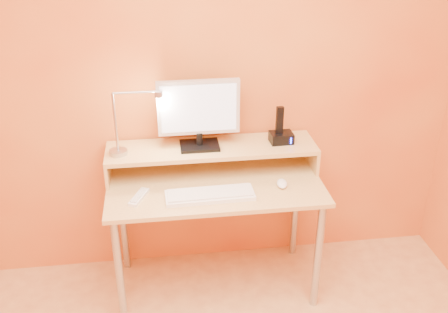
{
  "coord_description": "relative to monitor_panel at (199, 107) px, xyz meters",
  "views": [
    {
      "loc": [
        -0.29,
        -1.31,
        2.16
      ],
      "look_at": [
        0.04,
        1.13,
        0.91
      ],
      "focal_mm": 41.42,
      "sensor_mm": 36.0,
      "label": 1
    }
  ],
  "objects": [
    {
      "name": "phone_dock",
      "position": [
        0.47,
        -0.01,
        -0.21
      ],
      "size": [
        0.13,
        0.11,
        0.06
      ],
      "primitive_type": "cube",
      "rotation": [
        0.0,
        0.0,
        0.05
      ],
      "color": "black",
      "rests_on": "desk_shelf"
    },
    {
      "name": "monitor_back",
      "position": [
        0.0,
        0.02,
        0.0
      ],
      "size": [
        0.41,
        0.01,
        0.26
      ],
      "primitive_type": "cube",
      "rotation": [
        0.0,
        0.0,
        -0.0
      ],
      "color": "black",
      "rests_on": "monitor_panel"
    },
    {
      "name": "lamp_post",
      "position": [
        -0.45,
        -0.04,
        -0.05
      ],
      "size": [
        0.01,
        0.01,
        0.33
      ],
      "primitive_type": "cylinder",
      "color": "#A9A9AE",
      "rests_on": "lamp_base"
    },
    {
      "name": "monitor_neck",
      "position": [
        0.0,
        -0.01,
        -0.19
      ],
      "size": [
        0.04,
        0.04,
        0.07
      ],
      "primitive_type": "cylinder",
      "color": "black",
      "rests_on": "monitor_foot"
    },
    {
      "name": "desk_leg_br",
      "position": [
        0.62,
        0.09,
        -0.77
      ],
      "size": [
        0.04,
        0.04,
        0.69
      ],
      "primitive_type": "cylinder",
      "color": "#A9A9AE",
      "rests_on": "floor"
    },
    {
      "name": "remote_control",
      "position": [
        -0.35,
        -0.27,
        -0.39
      ],
      "size": [
        0.11,
        0.18,
        0.02
      ],
      "primitive_type": "cube",
      "rotation": [
        0.0,
        0.0,
        -0.41
      ],
      "color": "white",
      "rests_on": "desk_lower"
    },
    {
      "name": "lamp_bulb",
      "position": [
        -0.21,
        -0.04,
        0.09
      ],
      "size": [
        0.03,
        0.03,
        0.0
      ],
      "primitive_type": "cylinder",
      "color": "#FFEAC6",
      "rests_on": "lamp_head"
    },
    {
      "name": "lamp_head",
      "position": [
        -0.21,
        -0.04,
        0.1
      ],
      "size": [
        0.04,
        0.04,
        0.03
      ],
      "primitive_type": "cylinder",
      "color": "#A9A9AE",
      "rests_on": "lamp_arm"
    },
    {
      "name": "lamp_base",
      "position": [
        -0.45,
        -0.04,
        -0.23
      ],
      "size": [
        0.1,
        0.1,
        0.02
      ],
      "primitive_type": "cylinder",
      "color": "#A9A9AE",
      "rests_on": "desk_shelf"
    },
    {
      "name": "desk_lower",
      "position": [
        0.07,
        -0.16,
        -0.41
      ],
      "size": [
        1.2,
        0.6,
        0.02
      ],
      "primitive_type": "cube",
      "color": "#DCB165",
      "rests_on": "floor"
    },
    {
      "name": "keyboard",
      "position": [
        0.03,
        -0.3,
        -0.39
      ],
      "size": [
        0.48,
        0.16,
        0.02
      ],
      "primitive_type": "cube",
      "rotation": [
        0.0,
        0.0,
        0.03
      ],
      "color": "white",
      "rests_on": "desk_lower"
    },
    {
      "name": "desk_leg_bl",
      "position": [
        -0.48,
        0.09,
        -0.77
      ],
      "size": [
        0.04,
        0.04,
        0.69
      ],
      "primitive_type": "cylinder",
      "color": "#A9A9AE",
      "rests_on": "floor"
    },
    {
      "name": "monitor_screen",
      "position": [
        0.0,
        -0.02,
        0.0
      ],
      "size": [
        0.41,
        0.0,
        0.27
      ],
      "primitive_type": "cube",
      "rotation": [
        0.0,
        0.0,
        -0.0
      ],
      "color": "silver",
      "rests_on": "monitor_panel"
    },
    {
      "name": "lamp_arm",
      "position": [
        -0.33,
        -0.04,
        0.12
      ],
      "size": [
        0.24,
        0.01,
        0.01
      ],
      "primitive_type": "cylinder",
      "rotation": [
        0.0,
        1.57,
        0.0
      ],
      "color": "#A9A9AE",
      "rests_on": "lamp_post"
    },
    {
      "name": "wall_back",
      "position": [
        0.07,
        0.16,
        0.13
      ],
      "size": [
        3.0,
        0.04,
        2.5
      ],
      "primitive_type": "cube",
      "color": "#D58A3E",
      "rests_on": "floor"
    },
    {
      "name": "phone_led",
      "position": [
        0.52,
        -0.06,
        -0.21
      ],
      "size": [
        0.01,
        0.0,
        0.04
      ],
      "primitive_type": "cube",
      "color": "#242FFF",
      "rests_on": "phone_dock"
    },
    {
      "name": "desk_shelf",
      "position": [
        0.07,
        -0.01,
        -0.25
      ],
      "size": [
        1.2,
        0.3,
        0.02
      ],
      "primitive_type": "cube",
      "color": "#DCB165",
      "rests_on": "desk_lower"
    },
    {
      "name": "shelf_riser_left",
      "position": [
        -0.52,
        -0.01,
        -0.33
      ],
      "size": [
        0.02,
        0.3,
        0.14
      ],
      "primitive_type": "cube",
      "color": "#DCB165",
      "rests_on": "desk_lower"
    },
    {
      "name": "phone_handset",
      "position": [
        0.46,
        -0.01,
        -0.1
      ],
      "size": [
        0.04,
        0.03,
        0.16
      ],
      "primitive_type": "cube",
      "rotation": [
        0.0,
        0.0,
        0.05
      ],
      "color": "black",
      "rests_on": "phone_dock"
    },
    {
      "name": "shelf_riser_right",
      "position": [
        0.66,
        -0.01,
        -0.33
      ],
      "size": [
        0.02,
        0.3,
        0.14
      ],
      "primitive_type": "cube",
      "color": "#DCB165",
      "rests_on": "desk_lower"
    },
    {
      "name": "monitor_panel",
      "position": [
        0.0,
        0.0,
        0.0
      ],
      "size": [
        0.46,
        0.04,
        0.31
      ],
      "primitive_type": "cube",
      "rotation": [
        0.0,
        0.0,
        -0.0
      ],
      "color": "silver",
      "rests_on": "monitor_neck"
    },
    {
      "name": "mouse",
      "position": [
        0.43,
        -0.24,
        -0.38
      ],
      "size": [
        0.07,
        0.11,
        0.03
      ],
      "primitive_type": "ellipsoid",
      "rotation": [
        0.0,
        0.0,
        -0.14
      ],
      "color": "white",
      "rests_on": "desk_lower"
    },
    {
      "name": "monitor_foot",
      "position": [
        0.0,
        -0.01,
        -0.23
      ],
      "size": [
        0.22,
        0.16,
        0.02
      ],
      "primitive_type": "cube",
      "color": "black",
      "rests_on": "desk_shelf"
    },
    {
      "name": "desk_leg_fr",
      "position": [
        0.62,
        -0.41,
        -0.77
      ],
      "size": [
        0.04,
        0.04,
        0.69
      ],
      "primitive_type": "cylinder",
      "color": "#A9A9AE",
      "rests_on": "floor"
    },
    {
      "name": "desk_leg_fl",
      "position": [
        -0.48,
        -0.41,
        -0.77
      ],
      "size": [
        0.04,
        0.04,
        0.69
      ],
      "primitive_type": "cylinder",
      "color": "#A9A9AE",
      "rests_on": "floor"
    }
  ]
}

